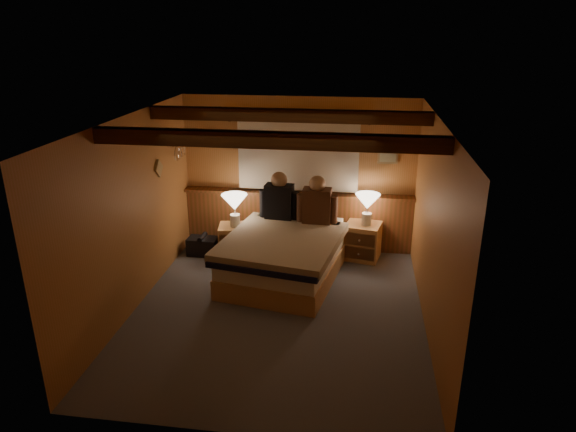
% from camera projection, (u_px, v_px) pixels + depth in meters
% --- Properties ---
extents(floor, '(4.20, 4.20, 0.00)m').
position_uv_depth(floor, '(278.00, 311.00, 6.46)').
color(floor, '#575B67').
rests_on(floor, ground).
extents(ceiling, '(4.20, 4.20, 0.00)m').
position_uv_depth(ceiling, '(276.00, 120.00, 5.63)').
color(ceiling, '#DCA652').
rests_on(ceiling, wall_back).
extents(wall_back, '(3.60, 0.00, 3.60)m').
position_uv_depth(wall_back, '(298.00, 174.00, 8.00)').
color(wall_back, '#B57541').
rests_on(wall_back, floor).
extents(wall_left, '(0.00, 4.20, 4.20)m').
position_uv_depth(wall_left, '(132.00, 215.00, 6.28)').
color(wall_left, '#B57541').
rests_on(wall_left, floor).
extents(wall_right, '(0.00, 4.20, 4.20)m').
position_uv_depth(wall_right, '(434.00, 230.00, 5.81)').
color(wall_right, '#B57541').
rests_on(wall_right, floor).
extents(wall_front, '(3.60, 0.00, 3.60)m').
position_uv_depth(wall_front, '(235.00, 316.00, 4.10)').
color(wall_front, '#B57541').
rests_on(wall_front, floor).
extents(wainscot, '(3.60, 0.23, 0.94)m').
position_uv_depth(wainscot, '(298.00, 219.00, 8.18)').
color(wainscot, brown).
rests_on(wainscot, wall_back).
extents(curtain_window, '(2.18, 0.09, 1.11)m').
position_uv_depth(curtain_window, '(298.00, 155.00, 7.82)').
color(curtain_window, '#4E2F13').
rests_on(curtain_window, wall_back).
extents(ceiling_beams, '(3.60, 1.65, 0.16)m').
position_uv_depth(ceiling_beams, '(278.00, 126.00, 5.80)').
color(ceiling_beams, '#4E2F13').
rests_on(ceiling_beams, ceiling).
extents(coat_rail, '(0.05, 0.55, 0.24)m').
position_uv_depth(coat_rail, '(179.00, 149.00, 7.57)').
color(coat_rail, white).
rests_on(coat_rail, wall_left).
extents(framed_print, '(0.30, 0.04, 0.25)m').
position_uv_depth(framed_print, '(388.00, 156.00, 7.68)').
color(framed_print, '#A48552').
rests_on(framed_print, wall_back).
extents(bed, '(1.77, 2.14, 0.66)m').
position_uv_depth(bed, '(284.00, 256.00, 7.21)').
color(bed, tan).
rests_on(bed, floor).
extents(nightstand_left, '(0.52, 0.48, 0.51)m').
position_uv_depth(nightstand_left, '(235.00, 241.00, 7.92)').
color(nightstand_left, tan).
rests_on(nightstand_left, floor).
extents(nightstand_right, '(0.59, 0.55, 0.56)m').
position_uv_depth(nightstand_right, '(362.00, 241.00, 7.85)').
color(nightstand_right, tan).
rests_on(nightstand_right, floor).
extents(lamp_left, '(0.39, 0.39, 0.51)m').
position_uv_depth(lamp_left, '(235.00, 204.00, 7.68)').
color(lamp_left, silver).
rests_on(lamp_left, nightstand_left).
extents(lamp_right, '(0.37, 0.37, 0.48)m').
position_uv_depth(lamp_right, '(367.00, 203.00, 7.61)').
color(lamp_right, silver).
rests_on(lamp_right, nightstand_right).
extents(person_left, '(0.61, 0.27, 0.74)m').
position_uv_depth(person_left, '(279.00, 199.00, 7.65)').
color(person_left, black).
rests_on(person_left, bed).
extents(person_right, '(0.60, 0.26, 0.73)m').
position_uv_depth(person_right, '(317.00, 203.00, 7.47)').
color(person_right, '#4B2D1E').
rests_on(person_right, bed).
extents(duffel_bag, '(0.47, 0.29, 0.33)m').
position_uv_depth(duffel_bag, '(203.00, 246.00, 8.02)').
color(duffel_bag, black).
rests_on(duffel_bag, floor).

